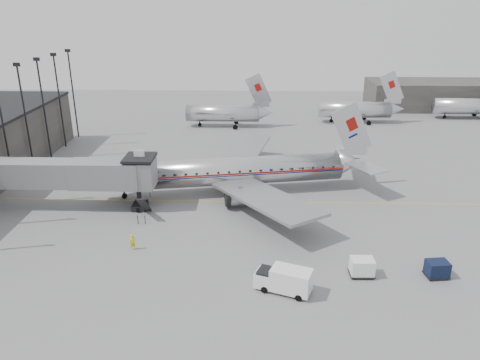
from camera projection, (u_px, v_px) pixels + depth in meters
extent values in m
plane|color=slate|center=(216.00, 223.00, 51.55)|extent=(160.00, 160.00, 0.00)
cube|color=#363331|center=(436.00, 95.00, 105.07)|extent=(30.00, 12.00, 6.00)
cube|color=gold|center=(245.00, 202.00, 57.05)|extent=(60.00, 0.15, 0.01)
cube|color=#5A5D5F|center=(28.00, 173.00, 53.98)|extent=(12.00, 2.80, 3.00)
cube|color=#5A5D5F|center=(105.00, 174.00, 53.72)|extent=(8.00, 3.00, 3.10)
cube|color=#5A5D5F|center=(141.00, 173.00, 53.98)|extent=(3.20, 3.60, 3.20)
cube|color=black|center=(139.00, 158.00, 53.29)|extent=(3.40, 3.80, 0.30)
cube|color=white|center=(139.00, 154.00, 53.11)|extent=(1.20, 0.15, 0.80)
cylinder|color=black|center=(139.00, 198.00, 54.66)|extent=(0.56, 0.56, 2.80)
cube|color=black|center=(140.00, 206.00, 55.04)|extent=(1.60, 2.20, 0.70)
cylinder|color=black|center=(138.00, 210.00, 54.13)|extent=(0.30, 0.60, 0.60)
cylinder|color=black|center=(142.00, 203.00, 55.99)|extent=(0.30, 0.60, 0.60)
cube|color=black|center=(144.00, 205.00, 52.45)|extent=(0.90, 3.20, 2.90)
cylinder|color=black|center=(4.00, 131.00, 58.95)|extent=(0.24, 0.24, 15.00)
cylinder|color=black|center=(26.00, 120.00, 64.54)|extent=(0.24, 0.24, 15.00)
cube|color=black|center=(17.00, 65.00, 61.82)|extent=(0.90, 0.25, 0.50)
cylinder|color=black|center=(44.00, 110.00, 70.13)|extent=(0.24, 0.24, 15.00)
cube|color=black|center=(36.00, 59.00, 67.42)|extent=(0.90, 0.25, 0.50)
cylinder|color=black|center=(60.00, 102.00, 75.72)|extent=(0.24, 0.24, 15.00)
cube|color=black|center=(53.00, 54.00, 73.01)|extent=(0.90, 0.25, 0.50)
cylinder|color=black|center=(73.00, 95.00, 81.31)|extent=(0.24, 0.24, 15.00)
cube|color=black|center=(68.00, 51.00, 78.60)|extent=(0.90, 0.25, 0.50)
cylinder|color=silver|center=(223.00, 113.00, 89.80)|extent=(14.00, 3.20, 3.20)
cube|color=silver|center=(258.00, 91.00, 88.01)|extent=(5.17, 0.26, 6.52)
cylinder|color=black|center=(200.00, 124.00, 90.69)|extent=(0.24, 0.24, 1.00)
cylinder|color=silver|center=(355.00, 110.00, 92.78)|extent=(14.00, 3.20, 3.20)
cube|color=silver|center=(392.00, 88.00, 90.99)|extent=(5.17, 0.26, 6.52)
cylinder|color=black|center=(331.00, 120.00, 93.67)|extent=(0.24, 0.24, 1.00)
cylinder|color=silver|center=(469.00, 106.00, 95.81)|extent=(14.00, 3.20, 3.20)
cylinder|color=black|center=(445.00, 116.00, 96.70)|extent=(0.24, 0.24, 1.00)
cylinder|color=silver|center=(230.00, 171.00, 58.87)|extent=(28.57, 8.65, 3.50)
cone|color=silver|center=(103.00, 178.00, 56.65)|extent=(3.44, 3.97, 3.50)
cone|color=silver|center=(351.00, 162.00, 61.00)|extent=(4.33, 3.97, 3.33)
cube|color=#95100A|center=(230.00, 169.00, 58.79)|extent=(28.58, 8.70, 0.17)
cube|color=#0B0E63|center=(230.00, 171.00, 58.87)|extent=(28.58, 8.70, 0.09)
cube|color=silver|center=(352.00, 130.00, 59.39)|extent=(5.77, 1.34, 7.28)
cube|color=gray|center=(242.00, 152.00, 67.23)|extent=(8.59, 15.95, 1.12)
cube|color=gray|center=(266.00, 199.00, 51.53)|extent=(12.88, 15.43, 1.12)
cylinder|color=gray|center=(229.00, 169.00, 64.01)|extent=(3.53, 2.55, 1.99)
cylinder|color=gray|center=(240.00, 197.00, 54.93)|extent=(3.53, 2.55, 1.99)
cylinder|color=black|center=(124.00, 194.00, 57.79)|extent=(0.19, 0.19, 1.23)
cylinder|color=black|center=(242.00, 180.00, 62.20)|extent=(0.25, 0.25, 1.33)
cylinder|color=black|center=(242.00, 181.00, 62.29)|extent=(0.99, 0.50, 0.95)
cylinder|color=black|center=(248.00, 194.00, 57.66)|extent=(0.25, 0.25, 1.33)
cylinder|color=black|center=(248.00, 195.00, 57.75)|extent=(0.99, 0.50, 0.95)
cube|color=white|center=(291.00, 280.00, 38.91)|extent=(3.78, 2.91, 1.95)
cube|color=white|center=(265.00, 278.00, 39.87)|extent=(2.01, 2.17, 1.30)
cube|color=black|center=(265.00, 272.00, 39.67)|extent=(1.60, 1.87, 0.56)
cylinder|color=black|center=(264.00, 290.00, 39.26)|extent=(0.64, 0.43, 0.59)
cylinder|color=black|center=(271.00, 279.00, 40.70)|extent=(0.64, 0.43, 0.59)
cylinder|color=black|center=(299.00, 298.00, 38.21)|extent=(0.64, 0.43, 0.59)
cylinder|color=black|center=(304.00, 287.00, 39.65)|extent=(0.64, 0.43, 0.59)
cube|color=black|center=(437.00, 268.00, 41.32)|extent=(2.03, 1.62, 1.31)
cube|color=black|center=(436.00, 275.00, 41.57)|extent=(2.13, 1.73, 0.11)
cylinder|color=black|center=(431.00, 279.00, 41.00)|extent=(0.29, 0.15, 0.28)
cylinder|color=black|center=(447.00, 278.00, 41.13)|extent=(0.29, 0.15, 0.28)
cylinder|color=black|center=(425.00, 272.00, 42.05)|extent=(0.29, 0.15, 0.28)
cylinder|color=black|center=(441.00, 271.00, 42.17)|extent=(0.29, 0.15, 0.28)
cube|color=white|center=(362.00, 266.00, 41.48)|extent=(2.05, 1.55, 1.42)
cube|color=black|center=(361.00, 273.00, 41.76)|extent=(2.15, 1.66, 0.12)
cylinder|color=black|center=(354.00, 278.00, 41.22)|extent=(0.31, 0.13, 0.30)
cylinder|color=black|center=(372.00, 278.00, 41.20)|extent=(0.31, 0.13, 0.30)
cylinder|color=black|center=(351.00, 270.00, 42.35)|extent=(0.31, 0.13, 0.30)
cylinder|color=black|center=(369.00, 270.00, 42.33)|extent=(0.31, 0.13, 0.30)
imported|color=yellow|center=(133.00, 242.00, 45.89)|extent=(0.71, 0.62, 1.63)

